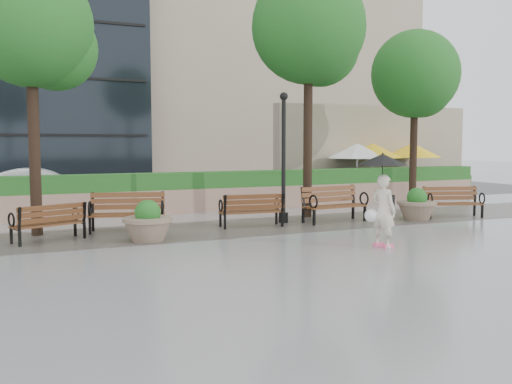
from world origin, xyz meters
name	(u,v)px	position (x,y,z in m)	size (l,w,h in m)	color
ground	(297,245)	(0.00, 0.00, 0.00)	(100.00, 100.00, 0.00)	gray
cobble_strip	(245,227)	(0.00, 3.00, 0.01)	(28.00, 3.20, 0.01)	#383330
hedge_wall	(198,192)	(0.00, 7.00, 0.66)	(24.00, 0.80, 1.35)	#A37B69
cafe_wall	(374,150)	(9.50, 10.00, 2.00)	(10.00, 0.60, 4.00)	tan
cafe_hedge	(395,188)	(9.00, 7.80, 0.45)	(8.00, 0.50, 0.90)	#1C531B
asphalt_street	(166,201)	(0.00, 11.00, 0.00)	(40.00, 7.00, 0.00)	black
bldg_stone	(262,25)	(10.00, 23.00, 10.00)	(18.00, 10.00, 20.00)	tan
bench_0	(49,230)	(-5.15, 2.86, 0.27)	(1.79, 1.21, 0.90)	brown
bench_1	(127,221)	(-3.16, 3.47, 0.31)	(2.05, 1.29, 1.03)	brown
bench_2	(251,217)	(0.19, 2.96, 0.28)	(1.82, 0.90, 0.94)	brown
bench_3	(334,212)	(2.81, 2.82, 0.31)	(2.02, 0.95, 1.05)	brown
bench_4	(453,208)	(6.80, 2.19, 0.28)	(1.89, 1.23, 0.95)	brown
planter_left	(148,225)	(-3.00, 1.90, 0.39)	(1.19, 1.19, 1.00)	#7F6B56
planter_right	(417,207)	(5.36, 2.18, 0.39)	(1.18, 1.18, 0.99)	#7F6B56
lamppost	(284,166)	(1.40, 3.36, 1.67)	(0.28, 0.28, 3.80)	black
tree_0	(37,32)	(-5.20, 4.02, 5.09)	(3.20, 3.06, 6.77)	black
tree_1	(312,33)	(2.81, 4.23, 5.74)	(3.60, 3.53, 7.67)	black
tree_2	(417,78)	(8.54, 6.07, 4.81)	(3.43, 3.33, 6.61)	black
patio_umb_white	(357,151)	(7.58, 8.56, 1.99)	(2.50, 2.50, 2.30)	black
patio_umb_yellow_a	(373,151)	(8.41, 8.60, 1.99)	(2.50, 2.50, 2.30)	black
patio_umb_yellow_b	(412,151)	(10.57, 8.66, 1.99)	(2.50, 2.50, 2.30)	black
car_right	(41,188)	(-4.79, 10.49, 0.71)	(1.50, 4.31, 1.42)	white
pedestrian	(383,191)	(1.62, -1.04, 1.28)	(1.14, 1.14, 2.10)	beige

